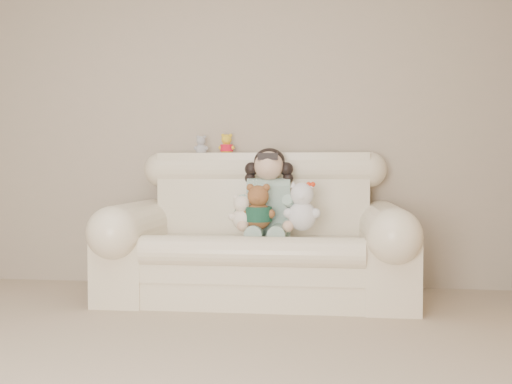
# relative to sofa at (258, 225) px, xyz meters

# --- Properties ---
(wall_back) EXTENTS (4.50, 0.00, 4.50)m
(wall_back) POSITION_rel_sofa_xyz_m (-0.40, 0.50, 0.78)
(wall_back) COLOR tan
(wall_back) RESTS_ON ground
(sofa) EXTENTS (2.10, 0.95, 1.03)m
(sofa) POSITION_rel_sofa_xyz_m (0.00, 0.00, 0.00)
(sofa) COLOR beige
(sofa) RESTS_ON floor
(seated_child) EXTENTS (0.41, 0.49, 0.65)m
(seated_child) POSITION_rel_sofa_xyz_m (0.07, 0.08, 0.23)
(seated_child) COLOR #33725A
(seated_child) RESTS_ON sofa
(brown_teddy) EXTENTS (0.28, 0.24, 0.36)m
(brown_teddy) POSITION_rel_sofa_xyz_m (0.02, -0.13, 0.17)
(brown_teddy) COLOR brown
(brown_teddy) RESTS_ON sofa
(white_cat) EXTENTS (0.25, 0.19, 0.39)m
(white_cat) POSITION_rel_sofa_xyz_m (0.31, -0.14, 0.18)
(white_cat) COLOR white
(white_cat) RESTS_ON sofa
(cream_teddy) EXTENTS (0.22, 0.20, 0.28)m
(cream_teddy) POSITION_rel_sofa_xyz_m (-0.09, -0.14, 0.12)
(cream_teddy) COLOR #EFE6CF
(cream_teddy) RESTS_ON sofa
(yellow_mini_bear) EXTENTS (0.14, 0.11, 0.19)m
(yellow_mini_bear) POSITION_rel_sofa_xyz_m (-0.28, 0.39, 0.59)
(yellow_mini_bear) COLOR yellow
(yellow_mini_bear) RESTS_ON sofa
(grey_mini_plush) EXTENTS (0.14, 0.13, 0.18)m
(grey_mini_plush) POSITION_rel_sofa_xyz_m (-0.47, 0.35, 0.58)
(grey_mini_plush) COLOR #B0B1B7
(grey_mini_plush) RESTS_ON sofa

